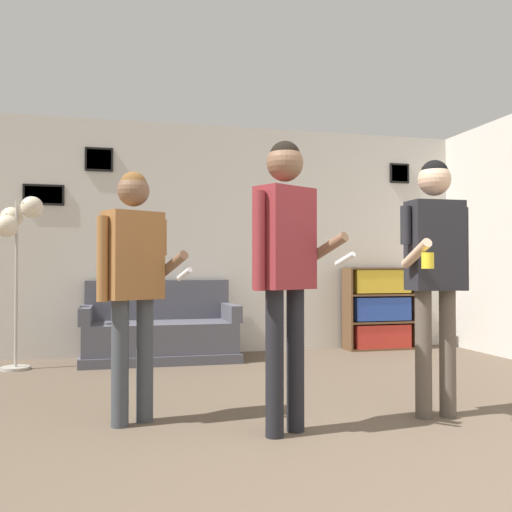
{
  "coord_description": "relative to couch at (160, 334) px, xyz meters",
  "views": [
    {
      "loc": [
        -1.41,
        -2.02,
        1.01
      ],
      "look_at": [
        -0.35,
        2.33,
        1.1
      ],
      "focal_mm": 40.0,
      "sensor_mm": 36.0,
      "label": 1
    }
  ],
  "objects": [
    {
      "name": "floor_lamp",
      "position": [
        -1.43,
        -0.25,
        1.1
      ],
      "size": [
        0.43,
        0.46,
        1.72
      ],
      "color": "#ADA89E",
      "rests_on": "ground_plane"
    },
    {
      "name": "bookshelf",
      "position": [
        2.7,
        0.2,
        0.21
      ],
      "size": [
        0.88,
        0.3,
        1.01
      ],
      "color": "brown",
      "rests_on": "ground_plane"
    },
    {
      "name": "person_player_foreground_center",
      "position": [
        0.54,
        -2.97,
        0.82
      ],
      "size": [
        0.6,
        0.39,
        1.78
      ],
      "color": "black",
      "rests_on": "ground_plane"
    },
    {
      "name": "person_player_foreground_left",
      "position": [
        -0.35,
        -2.52,
        0.71
      ],
      "size": [
        0.59,
        0.38,
        1.63
      ],
      "color": "#3D4247",
      "rests_on": "ground_plane"
    },
    {
      "name": "person_watcher_holding_cup",
      "position": [
        1.63,
        -2.84,
        0.79
      ],
      "size": [
        0.51,
        0.43,
        1.74
      ],
      "color": "brown",
      "rests_on": "ground_plane"
    },
    {
      "name": "wall_back",
      "position": [
        0.95,
        0.42,
        1.07
      ],
      "size": [
        7.99,
        0.08,
        2.7
      ],
      "color": "beige",
      "rests_on": "ground_plane"
    },
    {
      "name": "couch",
      "position": [
        0.0,
        0.0,
        0.0
      ],
      "size": [
        1.66,
        0.8,
        0.86
      ],
      "color": "#4C4C56",
      "rests_on": "ground_plane"
    }
  ]
}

